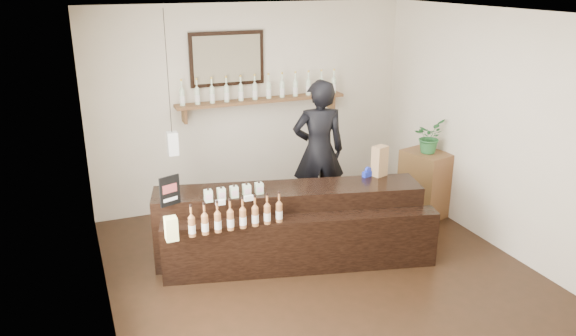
# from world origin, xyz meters

# --- Properties ---
(ground) EXTENTS (5.00, 5.00, 0.00)m
(ground) POSITION_xyz_m (0.00, 0.00, 0.00)
(ground) COLOR black
(ground) RESTS_ON ground
(room_shell) EXTENTS (5.00, 5.00, 5.00)m
(room_shell) POSITION_xyz_m (0.00, 0.00, 1.70)
(room_shell) COLOR beige
(room_shell) RESTS_ON ground
(back_wall_decor) EXTENTS (2.66, 0.96, 1.69)m
(back_wall_decor) POSITION_xyz_m (-0.15, 2.37, 1.76)
(back_wall_decor) COLOR brown
(back_wall_decor) RESTS_ON ground
(counter) EXTENTS (3.09, 1.52, 1.00)m
(counter) POSITION_xyz_m (-0.19, 0.59, 0.40)
(counter) COLOR black
(counter) RESTS_ON ground
(promo_sign) EXTENTS (0.22, 0.10, 0.32)m
(promo_sign) POSITION_xyz_m (-1.52, 0.69, 1.01)
(promo_sign) COLOR black
(promo_sign) RESTS_ON counter
(paper_bag) EXTENTS (0.20, 0.17, 0.37)m
(paper_bag) POSITION_xyz_m (0.98, 0.66, 1.04)
(paper_bag) COLOR #9C7D4B
(paper_bag) RESTS_ON counter
(tape_dispenser) EXTENTS (0.15, 0.10, 0.12)m
(tape_dispenser) POSITION_xyz_m (0.84, 0.68, 0.90)
(tape_dispenser) COLOR #192AB1
(tape_dispenser) RESTS_ON counter
(side_cabinet) EXTENTS (0.58, 0.70, 0.89)m
(side_cabinet) POSITION_xyz_m (2.00, 1.12, 0.44)
(side_cabinet) COLOR brown
(side_cabinet) RESTS_ON ground
(potted_plant) EXTENTS (0.53, 0.52, 0.44)m
(potted_plant) POSITION_xyz_m (2.00, 1.12, 1.11)
(potted_plant) COLOR #2B6B34
(potted_plant) RESTS_ON side_cabinet
(shopkeeper) EXTENTS (0.88, 0.67, 2.15)m
(shopkeeper) POSITION_xyz_m (0.59, 1.55, 1.07)
(shopkeeper) COLOR black
(shopkeeper) RESTS_ON ground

